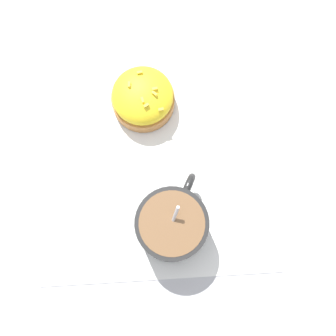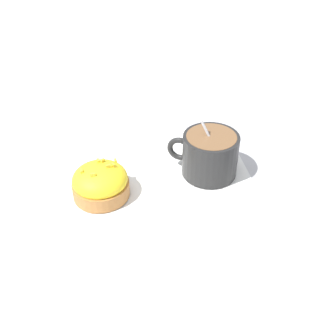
{
  "view_description": "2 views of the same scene",
  "coord_description": "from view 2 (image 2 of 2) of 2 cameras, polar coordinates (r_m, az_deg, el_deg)",
  "views": [
    {
      "loc": [
        0.13,
        0.01,
        0.61
      ],
      "look_at": [
        0.01,
        0.02,
        0.04
      ],
      "focal_mm": 50.0,
      "sensor_mm": 36.0,
      "label": 1
    },
    {
      "loc": [
        -0.07,
        -0.47,
        0.39
      ],
      "look_at": [
        0.02,
        -0.01,
        0.04
      ],
      "focal_mm": 42.0,
      "sensor_mm": 36.0,
      "label": 2
    }
  ],
  "objects": [
    {
      "name": "paper_napkin",
      "position": [
        0.61,
        -1.54,
        -2.41
      ],
      "size": [
        0.31,
        0.31,
        0.0
      ],
      "color": "white",
      "rests_on": "ground_plane"
    },
    {
      "name": "coffee_cup",
      "position": [
        0.61,
        6.02,
        2.18
      ],
      "size": [
        0.11,
        0.09,
        0.09
      ],
      "color": "black",
      "rests_on": "paper_napkin"
    },
    {
      "name": "frosted_pastry",
      "position": [
        0.58,
        -9.77,
        -2.09
      ],
      "size": [
        0.08,
        0.08,
        0.05
      ],
      "color": "#B2753D",
      "rests_on": "paper_napkin"
    },
    {
      "name": "ground_plane",
      "position": [
        0.61,
        -1.54,
        -2.52
      ],
      "size": [
        3.0,
        3.0,
        0.0
      ],
      "primitive_type": "plane",
      "color": "#B2B2B7"
    }
  ]
}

